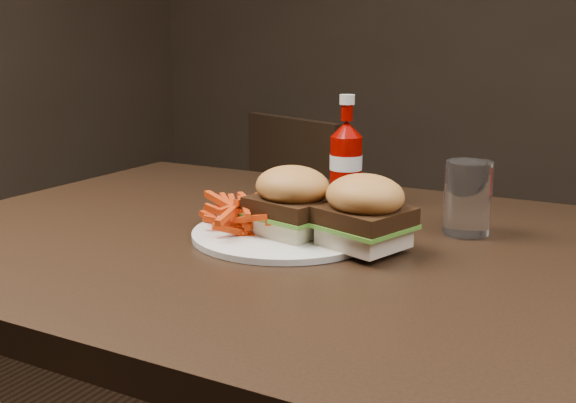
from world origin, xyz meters
The scene contains 8 objects.
dining_table centered at (0.00, 0.00, 0.73)m, with size 1.20×0.80×0.04m, color black.
chair_far centered at (-0.36, 0.88, 0.43)m, with size 0.37×0.37×0.04m, color black.
plate centered at (-0.05, 0.00, 0.76)m, with size 0.26×0.26×0.01m, color white.
sandwich_half_a centered at (-0.03, -0.01, 0.77)m, with size 0.10×0.09×0.02m, color beige.
sandwich_half_b centered at (0.08, -0.02, 0.77)m, with size 0.10×0.09×0.02m, color beige.
fries_pile centered at (-0.10, -0.01, 0.78)m, with size 0.12×0.12×0.05m, color red, non-canonical shape.
ketchup_bottle centered at (-0.06, 0.23, 0.81)m, with size 0.05×0.05×0.11m, color #870400.
tumbler centered at (0.18, 0.13, 0.81)m, with size 0.07×0.07×0.10m, color white.
Camera 1 is at (0.40, -0.82, 1.02)m, focal length 42.00 mm.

